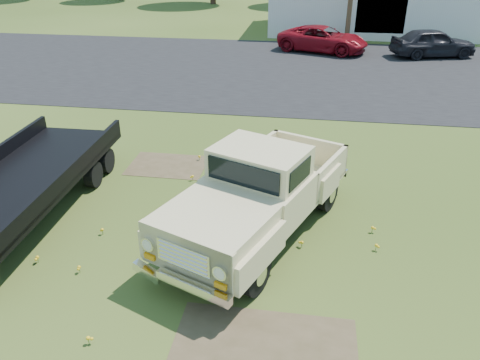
# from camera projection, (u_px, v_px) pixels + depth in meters

# --- Properties ---
(ground) EXTENTS (140.00, 140.00, 0.00)m
(ground) POSITION_uv_depth(u_px,v_px,m) (210.00, 240.00, 10.28)
(ground) COLOR #324416
(ground) RESTS_ON ground
(asphalt_lot) EXTENTS (90.00, 14.00, 0.02)m
(asphalt_lot) POSITION_uv_depth(u_px,v_px,m) (272.00, 69.00, 23.42)
(asphalt_lot) COLOR black
(asphalt_lot) RESTS_ON ground
(dirt_patch_a) EXTENTS (3.00, 2.00, 0.01)m
(dirt_patch_a) POSITION_uv_depth(u_px,v_px,m) (263.00, 355.00, 7.46)
(dirt_patch_a) COLOR #493E27
(dirt_patch_a) RESTS_ON ground
(dirt_patch_b) EXTENTS (2.20, 1.60, 0.01)m
(dirt_patch_b) POSITION_uv_depth(u_px,v_px,m) (168.00, 165.00, 13.62)
(dirt_patch_b) COLOR #493E27
(dirt_patch_b) RESTS_ON ground
(vintage_pickup_truck) EXTENTS (4.28, 6.18, 2.09)m
(vintage_pickup_truck) POSITION_uv_depth(u_px,v_px,m) (259.00, 192.00, 10.05)
(vintage_pickup_truck) COLOR beige
(vintage_pickup_truck) RESTS_ON ground
(flatbed_trailer) EXTENTS (2.48, 7.19, 1.95)m
(flatbed_trailer) POSITION_uv_depth(u_px,v_px,m) (20.00, 177.00, 10.84)
(flatbed_trailer) COLOR black
(flatbed_trailer) RESTS_ON ground
(red_pickup) EXTENTS (5.51, 3.78, 1.40)m
(red_pickup) POSITION_uv_depth(u_px,v_px,m) (323.00, 39.00, 26.63)
(red_pickup) COLOR maroon
(red_pickup) RESTS_ON ground
(dark_sedan) EXTENTS (4.76, 2.87, 1.52)m
(dark_sedan) POSITION_uv_depth(u_px,v_px,m) (433.00, 43.00, 25.45)
(dark_sedan) COLOR black
(dark_sedan) RESTS_ON ground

